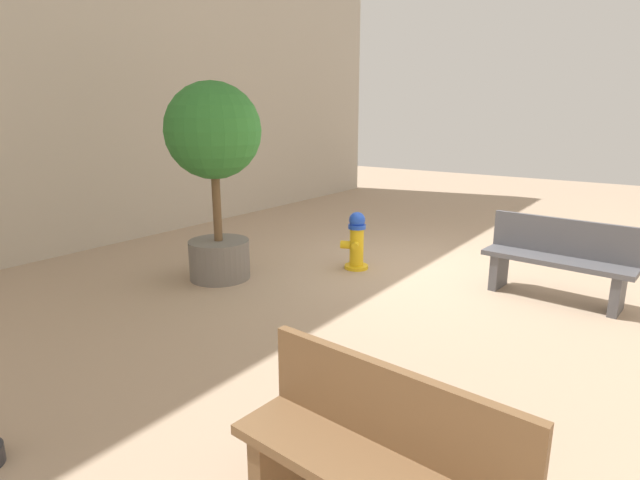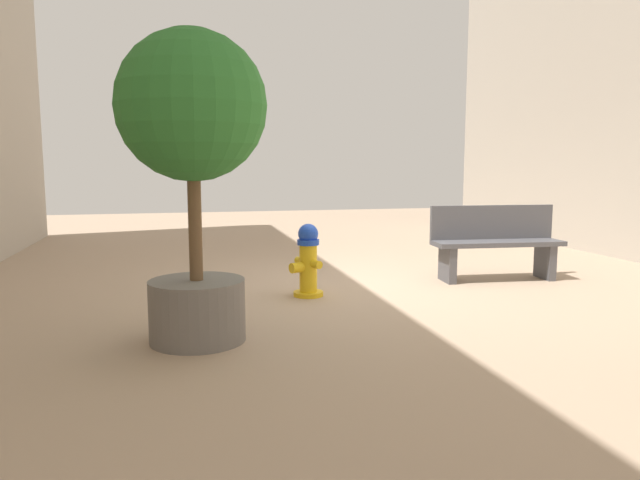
{
  "view_description": "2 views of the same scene",
  "coord_description": "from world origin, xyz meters",
  "px_view_note": "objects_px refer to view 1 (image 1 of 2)",
  "views": [
    {
      "loc": [
        -2.95,
        6.25,
        2.17
      ],
      "look_at": [
        0.49,
        1.44,
        0.66
      ],
      "focal_mm": 28.24,
      "sensor_mm": 36.0,
      "label": 1
    },
    {
      "loc": [
        2.01,
        6.67,
        1.48
      ],
      "look_at": [
        0.6,
        0.82,
        0.69
      ],
      "focal_mm": 32.76,
      "sensor_mm": 36.0,
      "label": 2
    }
  ],
  "objects_px": {
    "fire_hydrant": "(356,241)",
    "bench_near": "(559,258)",
    "bench_far": "(375,461)",
    "planter_tree": "(214,152)"
  },
  "relations": [
    {
      "from": "fire_hydrant",
      "to": "bench_near",
      "type": "bearing_deg",
      "value": -171.28
    },
    {
      "from": "bench_near",
      "to": "bench_far",
      "type": "distance_m",
      "value": 4.37
    },
    {
      "from": "fire_hydrant",
      "to": "planter_tree",
      "type": "relative_size",
      "value": 0.32
    },
    {
      "from": "bench_near",
      "to": "bench_far",
      "type": "bearing_deg",
      "value": 89.92
    },
    {
      "from": "fire_hydrant",
      "to": "bench_near",
      "type": "height_order",
      "value": "bench_near"
    },
    {
      "from": "bench_far",
      "to": "planter_tree",
      "type": "distance_m",
      "value": 4.74
    },
    {
      "from": "fire_hydrant",
      "to": "planter_tree",
      "type": "bearing_deg",
      "value": 48.57
    },
    {
      "from": "bench_far",
      "to": "fire_hydrant",
      "type": "bearing_deg",
      "value": -57.3
    },
    {
      "from": "bench_near",
      "to": "fire_hydrant",
      "type": "bearing_deg",
      "value": 8.72
    },
    {
      "from": "fire_hydrant",
      "to": "planter_tree",
      "type": "xyz_separation_m",
      "value": [
        1.26,
        1.43,
        1.27
      ]
    }
  ]
}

